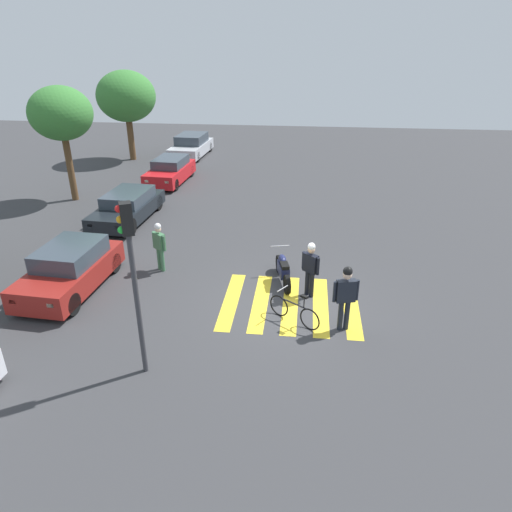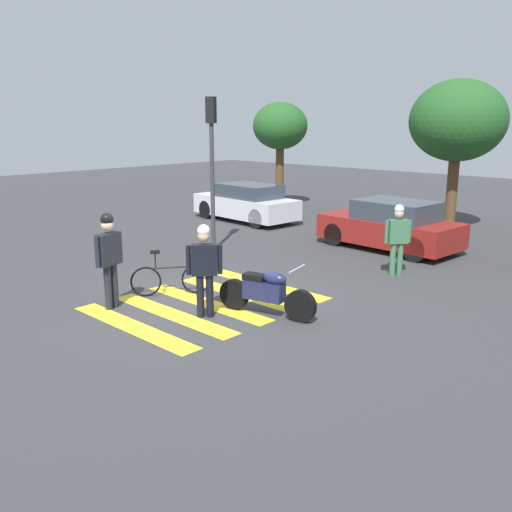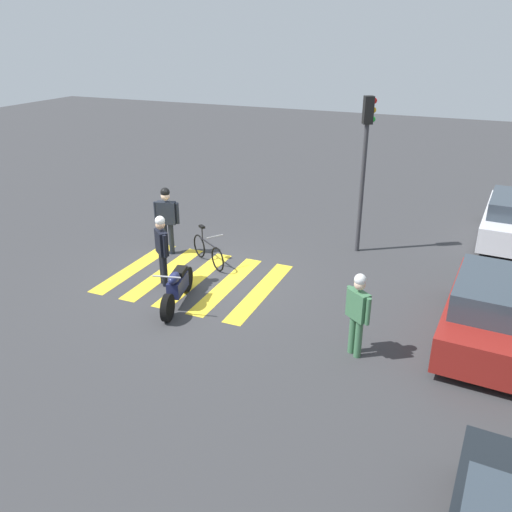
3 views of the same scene
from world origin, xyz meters
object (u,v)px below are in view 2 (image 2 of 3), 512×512
object	(u,v)px
officer_on_foot	(204,264)
car_maroon_wagon	(391,226)
traffic_light_pole	(212,149)
leaning_bicycle	(171,278)
car_white_van	(246,203)
police_motorcycle	(266,293)
officer_by_motorcycle	(109,253)
pedestrian_bystander	(398,235)

from	to	relation	value
officer_on_foot	car_maroon_wagon	size ratio (longest dim) A/B	0.44
officer_on_foot	traffic_light_pole	distance (m)	5.88
leaning_bicycle	officer_on_foot	world-z (taller)	officer_on_foot
car_white_van	police_motorcycle	bearing A→B (deg)	-43.70
officer_by_motorcycle	car_maroon_wagon	bearing A→B (deg)	80.89
officer_by_motorcycle	car_maroon_wagon	size ratio (longest dim) A/B	0.47
police_motorcycle	car_white_van	bearing A→B (deg)	136.30
leaning_bicycle	pedestrian_bystander	xyz separation A→B (m)	(2.72, 4.63, 0.62)
traffic_light_pole	pedestrian_bystander	bearing A→B (deg)	12.49
officer_on_foot	pedestrian_bystander	distance (m)	5.17
police_motorcycle	pedestrian_bystander	world-z (taller)	pedestrian_bystander
pedestrian_bystander	car_maroon_wagon	size ratio (longest dim) A/B	0.42
car_maroon_wagon	officer_on_foot	bearing A→B (deg)	-87.10
police_motorcycle	officer_by_motorcycle	size ratio (longest dim) A/B	1.05
pedestrian_bystander	leaning_bicycle	bearing A→B (deg)	-120.43
officer_by_motorcycle	pedestrian_bystander	distance (m)	6.63
car_white_van	officer_on_foot	bearing A→B (deg)	-50.09
car_maroon_wagon	leaning_bicycle	bearing A→B (deg)	-99.40
leaning_bicycle	officer_on_foot	xyz separation A→B (m)	(1.54, -0.41, 0.66)
officer_on_foot	car_maroon_wagon	xyz separation A→B (m)	(-0.38, 7.45, -0.35)
leaning_bicycle	officer_by_motorcycle	distance (m)	1.55
police_motorcycle	leaning_bicycle	size ratio (longest dim) A/B	1.41
leaning_bicycle	pedestrian_bystander	size ratio (longest dim) A/B	0.83
traffic_light_pole	officer_on_foot	bearing A→B (deg)	-44.09
leaning_bicycle	car_white_van	size ratio (longest dim) A/B	0.34
pedestrian_bystander	traffic_light_pole	xyz separation A→B (m)	(-5.19, -1.15, 1.87)
leaning_bicycle	car_maroon_wagon	world-z (taller)	car_maroon_wagon
traffic_light_pole	car_white_van	bearing A→B (deg)	122.95
car_maroon_wagon	traffic_light_pole	bearing A→B (deg)	-135.53
leaning_bicycle	officer_by_motorcycle	bearing A→B (deg)	-97.57
leaning_bicycle	car_white_van	bearing A→B (deg)	124.08
officer_on_foot	pedestrian_bystander	size ratio (longest dim) A/B	1.03
car_white_van	traffic_light_pole	size ratio (longest dim) A/B	1.00
officer_on_foot	car_white_van	xyz separation A→B (m)	(-6.63, 7.93, -0.36)
car_white_van	traffic_light_pole	distance (m)	5.29
officer_by_motorcycle	pedestrian_bystander	world-z (taller)	officer_by_motorcycle
officer_by_motorcycle	car_maroon_wagon	xyz separation A→B (m)	(1.34, 8.38, -0.44)
officer_on_foot	leaning_bicycle	bearing A→B (deg)	165.28
police_motorcycle	pedestrian_bystander	size ratio (longest dim) A/B	1.17
traffic_light_pole	leaning_bicycle	bearing A→B (deg)	-54.66
officer_on_foot	traffic_light_pole	size ratio (longest dim) A/B	0.42
police_motorcycle	officer_by_motorcycle	xyz separation A→B (m)	(-2.49, -1.79, 0.68)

